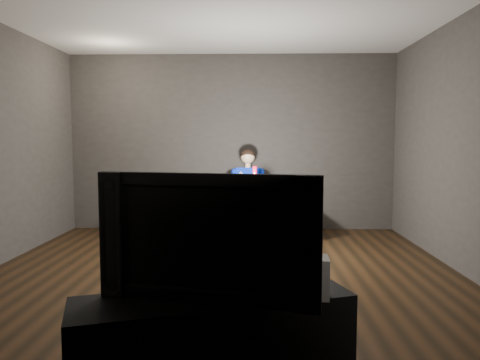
{
  "coord_description": "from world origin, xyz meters",
  "views": [
    {
      "loc": [
        0.32,
        -4.75,
        1.4
      ],
      "look_at": [
        0.15,
        1.55,
        0.85
      ],
      "focal_mm": 35.0,
      "sensor_mm": 36.0,
      "label": 1
    }
  ],
  "objects_px": {
    "child": "(248,188)",
    "sofa": "(232,219)",
    "coffee_table": "(239,226)",
    "media_console": "(213,344)"
  },
  "relations": [
    {
      "from": "child",
      "to": "coffee_table",
      "type": "distance_m",
      "value": 0.92
    },
    {
      "from": "coffee_table",
      "to": "media_console",
      "type": "xyz_separation_m",
      "value": [
        -0.05,
        -3.3,
        -0.05
      ]
    },
    {
      "from": "media_console",
      "to": "child",
      "type": "bearing_deg",
      "value": 69.58
    },
    {
      "from": "sofa",
      "to": "media_console",
      "type": "xyz_separation_m",
      "value": [
        0.08,
        -4.16,
        0.02
      ]
    },
    {
      "from": "media_console",
      "to": "coffee_table",
      "type": "bearing_deg",
      "value": 70.82
    },
    {
      "from": "coffee_table",
      "to": "media_console",
      "type": "height_order",
      "value": "media_console"
    },
    {
      "from": "child",
      "to": "media_console",
      "type": "distance_m",
      "value": 4.15
    },
    {
      "from": "sofa",
      "to": "coffee_table",
      "type": "relative_size",
      "value": 1.81
    },
    {
      "from": "sofa",
      "to": "coffee_table",
      "type": "xyz_separation_m",
      "value": [
        0.13,
        -0.86,
        0.07
      ]
    },
    {
      "from": "child",
      "to": "sofa",
      "type": "bearing_deg",
      "value": 170.22
    }
  ]
}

